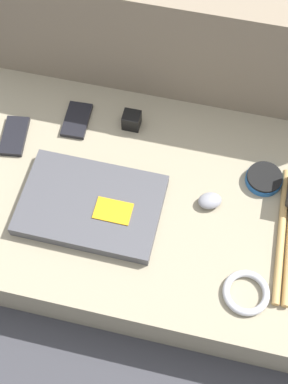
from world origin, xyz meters
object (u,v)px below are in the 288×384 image
Objects in this scene: computer_mouse at (210,201)px; speaker_puck at (264,179)px; phone_black at (77,120)px; charger_brick at (132,120)px; laptop at (91,205)px; phone_silver at (14,136)px.

computer_mouse reaches higher than speaker_puck.
phone_black is 2.46× the size of charger_brick.
speaker_puck is (0.12, 0.09, -0.00)m from computer_mouse.
laptop is at bearing -68.27° from phone_black.
charger_brick is (-0.37, 0.09, 0.01)m from speaker_puck.
phone_silver is at bearing 147.63° from computer_mouse.
phone_black is 0.15m from charger_brick.
charger_brick reaches higher than laptop.
charger_brick reaches higher than speaker_puck.
phone_black is (-0.11, 0.25, -0.01)m from laptop.
computer_mouse is at bearing -142.49° from speaker_puck.
computer_mouse reaches higher than phone_black.
phone_silver is (-0.54, 0.08, -0.01)m from computer_mouse.
phone_silver is (-0.26, 0.16, -0.01)m from laptop.
charger_brick is at bearing 118.53° from computer_mouse.
charger_brick is (0.30, 0.11, 0.02)m from phone_silver.
computer_mouse is at bearing -16.41° from phone_silver.
speaker_puck is at bearing -6.74° from phone_silver.
speaker_puck is 0.81× the size of phone_black.
charger_brick is at bearing 5.32° from phone_black.
speaker_puck is 0.73× the size of phone_silver.
speaker_puck is 1.98× the size of charger_brick.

